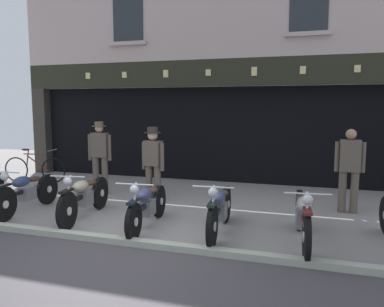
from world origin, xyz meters
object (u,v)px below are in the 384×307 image
object	(u,v)px
salesman_right	(349,167)
advert_board_near	(121,121)
shopkeeper_center	(153,160)
motorcycle_left	(27,191)
motorcycle_right	(303,216)
motorcycle_center_left	(84,196)
salesman_left	(100,154)
leaning_bicycle	(34,168)
motorcycle_center_right	(220,209)
motorcycle_center	(147,205)

from	to	relation	value
salesman_right	advert_board_near	xyz separation A→B (m)	(-6.20, 2.40, 0.73)
shopkeeper_center	motorcycle_left	bearing A→B (deg)	49.28
motorcycle_right	motorcycle_center_left	bearing A→B (deg)	-8.50
advert_board_near	salesman_left	bearing A→B (deg)	-73.71
shopkeeper_center	leaning_bicycle	world-z (taller)	shopkeeper_center
motorcycle_center_right	salesman_left	xyz separation A→B (m)	(-3.41, 2.02, 0.52)
motorcycle_left	salesman_right	xyz separation A→B (m)	(6.01, 1.89, 0.49)
leaning_bicycle	salesman_right	bearing A→B (deg)	75.80
motorcycle_left	motorcycle_right	world-z (taller)	motorcycle_right
motorcycle_right	salesman_left	xyz separation A→B (m)	(-4.71, 2.09, 0.51)
motorcycle_center_left	leaning_bicycle	distance (m)	4.24
motorcycle_center_left	leaning_bicycle	size ratio (longest dim) A/B	1.14
motorcycle_right	shopkeeper_center	world-z (taller)	shopkeeper_center
salesman_left	advert_board_near	distance (m)	2.59
motorcycle_center	motorcycle_right	bearing A→B (deg)	174.96
leaning_bicycle	motorcycle_center	bearing A→B (deg)	49.83
motorcycle_center_right	salesman_right	distance (m)	2.94
motorcycle_left	salesman_right	size ratio (longest dim) A/B	1.20
motorcycle_center_left	leaning_bicycle	bearing A→B (deg)	-46.47
salesman_left	shopkeeper_center	xyz separation A→B (m)	(1.48, -0.28, -0.04)
motorcycle_center	shopkeeper_center	world-z (taller)	shopkeeper_center
motorcycle_left	motorcycle_center_right	world-z (taller)	same
motorcycle_center_right	leaning_bicycle	size ratio (longest dim) A/B	1.12
motorcycle_left	motorcycle_right	distance (m)	5.22
motorcycle_left	salesman_right	bearing A→B (deg)	-166.41
motorcycle_center_right	salesman_right	xyz separation A→B (m)	(2.10, 2.00, 0.48)
salesman_left	leaning_bicycle	size ratio (longest dim) A/B	0.97
motorcycle_right	shopkeeper_center	size ratio (longest dim) A/B	1.28
salesman_left	salesman_right	size ratio (longest dim) A/B	1.04
motorcycle_right	shopkeeper_center	bearing A→B (deg)	-35.45
motorcycle_left	motorcycle_center_left	distance (m)	1.33
motorcycle_center_left	salesman_left	world-z (taller)	salesman_left
salesman_left	leaning_bicycle	world-z (taller)	salesman_left
shopkeeper_center	motorcycle_center_left	bearing A→B (deg)	78.07
motorcycle_right	motorcycle_center	bearing A→B (deg)	-5.99
motorcycle_center	advert_board_near	bearing A→B (deg)	-62.75
motorcycle_center_left	salesman_left	distance (m)	2.16
salesman_left	motorcycle_left	bearing A→B (deg)	64.11
shopkeeper_center	salesman_right	bearing A→B (deg)	-166.14
motorcycle_right	shopkeeper_center	distance (m)	3.73
motorcycle_right	leaning_bicycle	distance (m)	7.74
salesman_left	leaning_bicycle	distance (m)	2.66
advert_board_near	shopkeeper_center	bearing A→B (deg)	-50.74
shopkeeper_center	motorcycle_center_right	bearing A→B (deg)	147.95
motorcycle_left	shopkeeper_center	bearing A→B (deg)	-144.67
motorcycle_right	salesman_left	world-z (taller)	salesman_left
motorcycle_center_right	salesman_left	distance (m)	3.99
salesman_left	salesman_right	bearing A→B (deg)	169.00
motorcycle_right	salesman_right	xyz separation A→B (m)	(0.79, 2.08, 0.47)
motorcycle_center_right	shopkeeper_center	size ratio (longest dim) A/B	1.22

